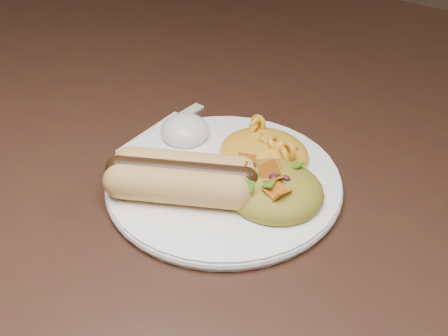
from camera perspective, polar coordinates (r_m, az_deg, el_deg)
The scene contains 7 objects.
table at distance 0.66m, azimuth 14.20°, elevation -3.44°, with size 1.60×0.90×0.75m.
plate at distance 0.51m, azimuth -0.00°, elevation -1.43°, with size 0.23×0.23×0.01m, color white.
hotdog at distance 0.48m, azimuth -4.70°, elevation -0.91°, with size 0.11×0.11×0.03m.
mac_and_cheese at distance 0.53m, azimuth 4.45°, elevation 2.93°, with size 0.09×0.08×0.04m, color gold.
sour_cream at distance 0.56m, azimuth -4.30°, elevation 4.78°, with size 0.05×0.05×0.03m, color silver.
taco_salad at distance 0.48m, azimuth 5.56°, elevation -1.57°, with size 0.09×0.09×0.04m.
fork at distance 0.59m, azimuth -7.88°, elevation 3.71°, with size 0.02×0.15×0.00m, color white.
Camera 1 is at (0.18, -0.48, 1.07)m, focal length 42.00 mm.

